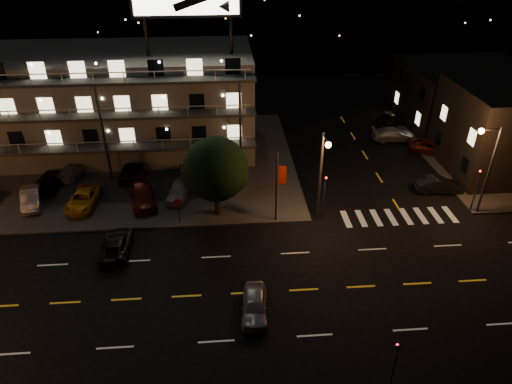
{
  "coord_description": "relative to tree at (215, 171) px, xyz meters",
  "views": [
    {
      "loc": [
        0.94,
        -22.97,
        21.9
      ],
      "look_at": [
        3.32,
        8.0,
        3.16
      ],
      "focal_mm": 32.0,
      "sensor_mm": 36.0,
      "label": 1
    }
  ],
  "objects": [
    {
      "name": "ground",
      "position": [
        -0.13,
        -9.73,
        -4.29
      ],
      "size": [
        140.0,
        140.0,
        0.0
      ],
      "primitive_type": "plane",
      "color": "black",
      "rests_on": "ground"
    },
    {
      "name": "curb_nw",
      "position": [
        -14.13,
        10.27,
        -4.21
      ],
      "size": [
        44.0,
        24.0,
        0.15
      ],
      "primitive_type": "cube",
      "color": "#383835",
      "rests_on": "ground"
    },
    {
      "name": "curb_ne",
      "position": [
        29.87,
        10.27,
        -4.21
      ],
      "size": [
        16.0,
        24.0,
        0.15
      ],
      "primitive_type": "cube",
      "color": "#383835",
      "rests_on": "ground"
    },
    {
      "name": "motel",
      "position": [
        -10.08,
        14.16,
        1.06
      ],
      "size": [
        28.0,
        13.8,
        18.1
      ],
      "color": "gray",
      "rests_on": "ground"
    },
    {
      "name": "side_bldg_back",
      "position": [
        29.85,
        18.27,
        -0.79
      ],
      "size": [
        14.06,
        12.0,
        7.0
      ],
      "color": "black",
      "rests_on": "ground"
    },
    {
      "name": "streetlight_nc",
      "position": [
        8.37,
        -1.79,
        0.67
      ],
      "size": [
        0.44,
        1.92,
        8.0
      ],
      "color": "#2D2D30",
      "rests_on": "ground"
    },
    {
      "name": "streetlight_ne",
      "position": [
        22.0,
        -1.43,
        0.67
      ],
      "size": [
        1.92,
        0.44,
        8.0
      ],
      "color": "#2D2D30",
      "rests_on": "ground"
    },
    {
      "name": "signal_nw",
      "position": [
        8.87,
        -1.23,
        -1.72
      ],
      "size": [
        0.2,
        0.27,
        4.6
      ],
      "color": "#2D2D30",
      "rests_on": "ground"
    },
    {
      "name": "signal_sw",
      "position": [
        8.87,
        -18.22,
        -1.72
      ],
      "size": [
        0.2,
        0.27,
        4.6
      ],
      "color": "#2D2D30",
      "rests_on": "ground"
    },
    {
      "name": "signal_ne",
      "position": [
        21.86,
        -1.23,
        -1.72
      ],
      "size": [
        0.27,
        0.2,
        4.6
      ],
      "color": "#2D2D30",
      "rests_on": "ground"
    },
    {
      "name": "banner_north",
      "position": [
        4.95,
        -1.33,
        -0.86
      ],
      "size": [
        0.83,
        0.16,
        6.4
      ],
      "color": "#2D2D30",
      "rests_on": "ground"
    },
    {
      "name": "stop_sign",
      "position": [
        -3.13,
        -1.16,
        -2.57
      ],
      "size": [
        0.91,
        0.11,
        2.61
      ],
      "color": "#2D2D30",
      "rests_on": "ground"
    },
    {
      "name": "tree",
      "position": [
        0.0,
        0.0,
        0.0
      ],
      "size": [
        5.53,
        5.32,
        6.96
      ],
      "color": "black",
      "rests_on": "curb_nw"
    },
    {
      "name": "lot_car_1",
      "position": [
        -16.28,
        2.6,
        -3.43
      ],
      "size": [
        2.66,
        4.52,
        1.41
      ],
      "primitive_type": "imported",
      "rotation": [
        0.0,
        0.0,
        0.29
      ],
      "color": "#9A9A9F",
      "rests_on": "curb_nw"
    },
    {
      "name": "lot_car_2",
      "position": [
        -11.65,
        2.13,
        -3.48
      ],
      "size": [
        2.51,
        4.86,
        1.31
      ],
      "primitive_type": "imported",
      "rotation": [
        0.0,
        0.0,
        -0.07
      ],
      "color": "orange",
      "rests_on": "curb_nw"
    },
    {
      "name": "lot_car_3",
      "position": [
        -6.55,
        2.21,
        -3.39
      ],
      "size": [
        3.23,
        5.48,
        1.49
      ],
      "primitive_type": "imported",
      "rotation": [
        0.0,
        0.0,
        0.24
      ],
      "color": "#5B190D",
      "rests_on": "curb_nw"
    },
    {
      "name": "lot_car_4",
      "position": [
        -3.41,
        2.93,
        -3.43
      ],
      "size": [
        2.34,
        4.37,
        1.41
      ],
      "primitive_type": "imported",
      "rotation": [
        0.0,
        0.0,
        -0.17
      ],
      "color": "#9A9A9F",
      "rests_on": "curb_nw"
    },
    {
      "name": "lot_car_6",
      "position": [
        -15.59,
        5.8,
        -3.49
      ],
      "size": [
        2.68,
        4.87,
        1.29
      ],
      "primitive_type": "imported",
      "rotation": [
        0.0,
        0.0,
        3.02
      ],
      "color": "black",
      "rests_on": "curb_nw"
    },
    {
      "name": "lot_car_7",
      "position": [
        -13.9,
        7.66,
        -3.51
      ],
      "size": [
        2.88,
        4.65,
        1.26
      ],
      "primitive_type": "imported",
      "rotation": [
        0.0,
        0.0,
        2.87
      ],
      "color": "#9A9A9F",
      "rests_on": "curb_nw"
    },
    {
      "name": "lot_car_8",
      "position": [
        -8.28,
        7.05,
        -3.38
      ],
      "size": [
        2.18,
        4.58,
        1.51
      ],
      "primitive_type": "imported",
      "rotation": [
        0.0,
        0.0,
        3.05
      ],
      "color": "black",
      "rests_on": "curb_nw"
    },
    {
      "name": "lot_car_9",
      "position": [
        -2.62,
        5.92,
        -3.44
      ],
      "size": [
        2.24,
        4.44,
        1.4
      ],
      "primitive_type": "imported",
      "rotation": [
        0.0,
        0.0,
        3.33
      ],
      "color": "#5B190D",
      "rests_on": "curb_nw"
    },
    {
      "name": "side_car_0",
      "position": [
        20.44,
        2.27,
        -3.57
      ],
      "size": [
        4.44,
        1.87,
        1.43
      ],
      "primitive_type": "imported",
      "rotation": [
        0.0,
        0.0,
        1.49
      ],
      "color": "black",
      "rests_on": "ground"
    },
    {
      "name": "side_car_1",
      "position": [
        23.3,
        10.23,
        -3.56
      ],
      "size": [
        5.74,
        4.24,
        1.45
      ],
      "primitive_type": "imported",
      "rotation": [
        0.0,
        0.0,
        1.17
      ],
      "color": "#5B190D",
      "rests_on": "ground"
    },
    {
      "name": "side_car_2",
      "position": [
        20.13,
        13.81,
        -3.57
      ],
      "size": [
        5.03,
        2.27,
        1.43
      ],
      "primitive_type": "imported",
      "rotation": [
        0.0,
        0.0,
        1.52
      ],
      "color": "#9A9A9F",
      "rests_on": "ground"
    },
    {
      "name": "side_car_3",
      "position": [
        21.58,
        18.44,
        -3.64
      ],
      "size": [
        4.07,
        2.46,
        1.3
      ],
      "primitive_type": "imported",
      "rotation": [
        0.0,
        0.0,
        1.31
      ],
      "color": "black",
      "rests_on": "ground"
    },
    {
      "name": "road_car_east",
      "position": [
        2.35,
        -11.58,
        -3.61
      ],
      "size": [
        1.91,
        4.08,
        1.35
      ],
      "primitive_type": "imported",
      "rotation": [
        0.0,
        0.0,
        -0.08
      ],
      "color": "#9A9A9F",
      "rests_on": "ground"
    },
    {
      "name": "road_car_west",
      "position": [
        -7.67,
        -4.43,
        -3.64
      ],
      "size": [
        2.22,
        4.68,
        1.29
      ],
      "primitive_type": "imported",
      "rotation": [
        0.0,
        0.0,
        3.16
      ],
      "color": "black",
      "rests_on": "ground"
    }
  ]
}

